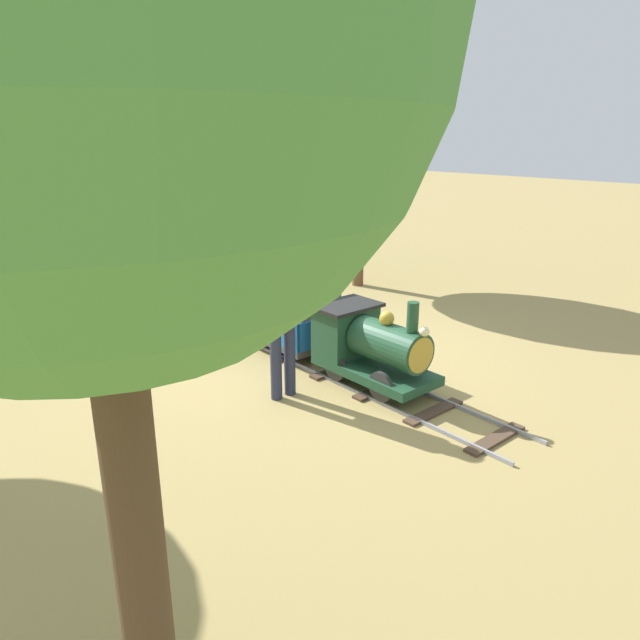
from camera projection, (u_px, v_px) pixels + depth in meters
The scene contains 7 objects.
ground_plane at pixel (313, 360), 7.19m from camera, with size 60.00×60.00×0.00m, color #A38C51.
track at pixel (319, 361), 7.11m from camera, with size 0.78×5.70×0.04m.
locomotive at pixel (369, 344), 6.35m from camera, with size 0.74×1.45×1.05m.
passenger_car at pixel (274, 313), 7.63m from camera, with size 0.84×2.00×0.97m.
conductor_person at pixel (282, 311), 5.91m from camera, with size 0.30×0.30×1.62m.
oak_tree_near at pixel (361, 130), 9.88m from camera, with size 2.43×2.43×3.94m.
oak_tree_distant at pixel (76, 8), 1.91m from camera, with size 2.59×2.59×4.38m.
Camera 1 is at (4.28, 5.14, 2.68)m, focal length 32.61 mm.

